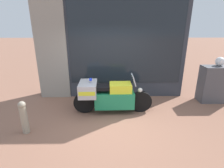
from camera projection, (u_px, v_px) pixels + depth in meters
name	position (u px, v px, depth m)	size (l,w,h in m)	color
ground_plane	(112.00, 122.00, 4.75)	(60.00, 60.00, 0.00)	#8E604C
shop_building	(99.00, 38.00, 5.94)	(5.11, 0.55, 4.17)	#333842
window_display	(124.00, 83.00, 6.52)	(3.61, 0.30, 1.85)	slate
paramedic_motorcycle	(108.00, 95.00, 5.15)	(2.34, 0.80, 1.16)	black
utility_cabinet	(214.00, 84.00, 5.87)	(0.92, 0.50, 1.23)	#4C4C51
white_helmet	(220.00, 61.00, 5.68)	(0.29, 0.29, 0.29)	white
street_bollard	(24.00, 117.00, 4.17)	(0.17, 0.17, 0.84)	gray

